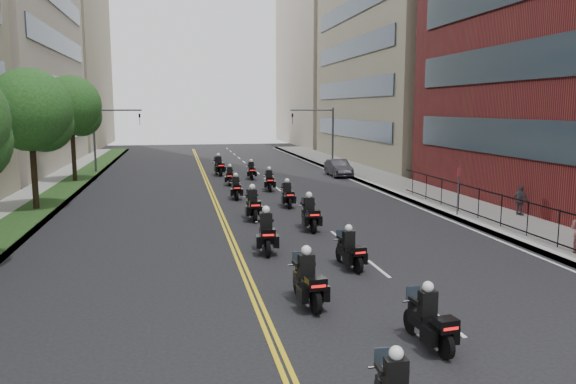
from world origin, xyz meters
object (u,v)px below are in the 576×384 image
Objects in this scene: motorcycle_7 at (287,196)px; motorcycle_6 at (253,206)px; motorcycle_10 at (230,177)px; motorcycle_12 at (219,167)px; motorcycle_8 at (236,189)px; pedestrian_c at (520,200)px; motorcycle_3 at (350,251)px; motorcycle_4 at (266,234)px; motorcycle_2 at (308,282)px; parked_sedan at (338,168)px; motorcycle_5 at (310,215)px; motorcycle_1 at (430,322)px; motorcycle_9 at (269,181)px; motorcycle_11 at (251,171)px.

motorcycle_6 is at bearing -125.02° from motorcycle_7.
motorcycle_12 reaches higher than motorcycle_10.
pedestrian_c is at bearing -32.17° from motorcycle_8.
motorcycle_3 is 3.76m from motorcycle_4.
motorcycle_2 reaches higher than parked_sedan.
motorcycle_7 reaches higher than parked_sedan.
motorcycle_5 is 3.66m from motorcycle_6.
motorcycle_5 reaches higher than motorcycle_1.
motorcycle_2 reaches higher than motorcycle_1.
motorcycle_9 is (0.25, 19.03, 0.04)m from motorcycle_3.
motorcycle_1 is 16.06m from motorcycle_6.
motorcycle_11 is at bearing 98.00° from motorcycle_9.
pedestrian_c reaches higher than motorcycle_9.
motorcycle_4 reaches higher than motorcycle_11.
motorcycle_6 is 4.11m from motorcycle_7.
motorcycle_2 is 1.08× the size of motorcycle_11.
motorcycle_4 is 1.12× the size of motorcycle_8.
motorcycle_6 reaches higher than parked_sedan.
motorcycle_12 is at bearing 96.82° from motorcycle_5.
motorcycle_9 is 9.83m from parked_sedan.
motorcycle_1 is 0.91× the size of motorcycle_2.
motorcycle_5 reaches higher than motorcycle_9.
motorcycle_6 is at bearing 91.33° from motorcycle_1.
motorcycle_7 is at bearing 76.28° from motorcycle_2.
motorcycle_11 is at bearing 16.68° from pedestrian_c.
motorcycle_5 reaches higher than motorcycle_11.
motorcycle_7 is 4.25m from motorcycle_8.
pedestrian_c is (11.27, 7.05, 0.30)m from motorcycle_3.
motorcycle_7 is (0.24, 12.59, 0.03)m from motorcycle_3.
motorcycle_4 reaches higher than motorcycle_6.
motorcycle_1 is 22.73m from motorcycle_8.
motorcycle_1 is at bearing -101.83° from parked_sedan.
motorcycle_6 is 6.69m from motorcycle_8.
motorcycle_5 is 1.09× the size of motorcycle_8.
motorcycle_7 is at bearing 81.81° from motorcycle_3.
motorcycle_7 is (0.38, 19.24, 0.02)m from motorcycle_1.
parked_sedan is (9.36, 16.73, -0.02)m from motorcycle_6.
motorcycle_6 is (0.33, 6.48, -0.00)m from motorcycle_4.
parked_sedan is (9.48, 29.36, 0.01)m from motorcycle_2.
motorcycle_3 is 6.40m from motorcycle_5.
motorcycle_9 is 6.46m from motorcycle_11.
motorcycle_3 is at bearing 106.97° from pedestrian_c.
motorcycle_12 reaches higher than parked_sedan.
motorcycle_5 is at bearing -52.36° from motorcycle_6.
motorcycle_7 reaches higher than motorcycle_1.
pedestrian_c is at bearing -55.32° from motorcycle_11.
parked_sedan is at bearing 67.46° from motorcycle_2.
motorcycle_11 is at bearing 81.03° from motorcycle_2.
pedestrian_c is at bearing -77.01° from parked_sedan.
motorcycle_2 is 0.96× the size of motorcycle_6.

